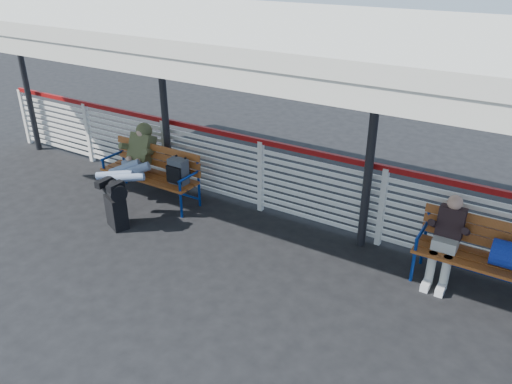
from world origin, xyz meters
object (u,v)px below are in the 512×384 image
Objects in this scene: bench_right at (504,255)px; companion_person at (446,239)px; luggage_stack at (115,202)px; bench_left at (159,169)px; traveler_man at (129,166)px.

companion_person reaches higher than bench_right.
luggage_stack is at bearing -166.52° from bench_right.
bench_left is 1.57× the size of companion_person.
bench_left is at bearing -177.65° from bench_right.
bench_left is 5.27m from bench_right.
traveler_man is 1.43× the size of companion_person.
companion_person is (-0.67, -0.01, 0.01)m from bench_right.
luggage_stack is at bearing -88.07° from bench_left.
traveler_man reaches higher than bench_right.
traveler_man reaches higher than companion_person.
luggage_stack is 0.47× the size of traveler_man.
bench_left is (-0.03, 1.04, 0.16)m from luggage_stack.
bench_right is 1.57× the size of companion_person.
bench_left is at bearing 114.48° from luggage_stack.
companion_person is (4.60, 0.20, 0.01)m from bench_left.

